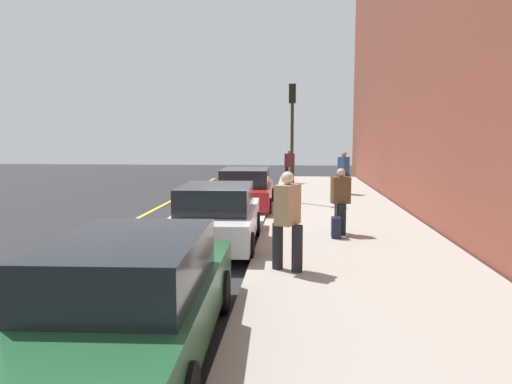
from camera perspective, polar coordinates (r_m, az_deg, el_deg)
The scene contains 13 objects.
ground_plane at distance 16.22m, azimuth -2.03°, elevation -2.70°, with size 56.00×56.00×0.00m, color #28282B.
sidewalk at distance 16.16m, azimuth 9.68°, elevation -2.56°, with size 28.00×4.60×0.15m, color #A39E93.
lane_stripe_centre at distance 16.90m, azimuth -12.89°, elevation -2.48°, with size 28.00×0.14×0.01m, color gold.
snow_bank_curb at distance 17.86m, azimuth 0.85°, elevation -1.48°, with size 8.34×0.56×0.22m, color white.
parked_car_green at distance 5.92m, azimuth -14.28°, elevation -12.06°, with size 4.79×2.03×1.51m.
parked_car_white at distance 11.36m, azimuth -4.68°, elevation -2.90°, with size 4.46×2.00×1.51m.
parked_car_red at distance 17.04m, azimuth -1.20°, elevation 0.33°, with size 4.83×1.98×1.51m.
pedestrian_blue_coat at distance 21.07m, azimuth 10.43°, elevation 2.46°, with size 0.59×0.55×1.85m.
pedestrian_brown_coat at distance 12.33m, azimuth 10.08°, elevation -0.85°, with size 0.55×0.51×1.69m.
pedestrian_tan_coat at distance 8.83m, azimuth 3.79°, elevation -3.14°, with size 0.59×0.57×1.85m.
pedestrian_burgundy_coat at distance 25.75m, azimuth 4.04°, elevation 3.26°, with size 0.58×0.55×1.81m.
traffic_light_pole at distance 18.05m, azimuth 4.35°, elevation 8.22°, with size 0.35×0.26×4.42m.
rolling_suitcase at distance 11.95m, azimuth 9.54°, elevation -4.19°, with size 0.34×0.22×0.87m.
Camera 1 is at (-15.90, -1.88, 2.64)m, focal length 33.42 mm.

